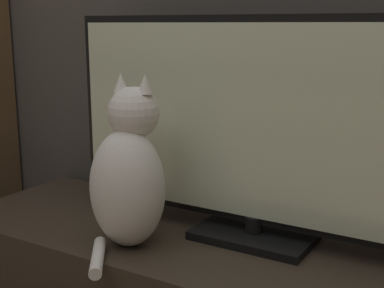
# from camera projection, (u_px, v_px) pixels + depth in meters

# --- Properties ---
(tv) EXTENTS (1.04, 0.17, 0.54)m
(tv) POSITION_uv_depth(u_px,v_px,m) (257.00, 130.00, 1.26)
(tv) COLOR black
(tv) RESTS_ON tv_stand
(cat) EXTENTS (0.19, 0.29, 0.41)m
(cat) POSITION_uv_depth(u_px,v_px,m) (129.00, 176.00, 1.26)
(cat) COLOR silver
(cat) RESTS_ON tv_stand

